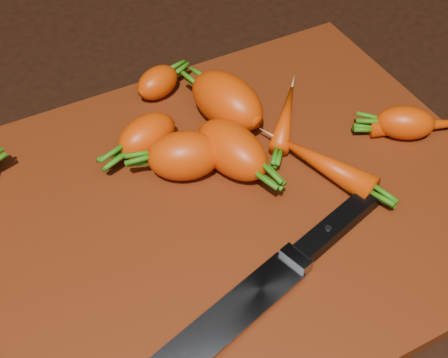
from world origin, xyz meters
name	(u,v)px	position (x,y,z in m)	size (l,w,h in m)	color
ground	(229,211)	(0.00, 0.00, -0.01)	(2.00, 2.00, 0.01)	black
cutting_board	(229,203)	(0.00, 0.00, 0.01)	(0.50, 0.40, 0.01)	#5A200A
carrot_1	(184,156)	(-0.02, 0.05, 0.04)	(0.07, 0.05, 0.05)	#DD3900
carrot_2	(232,150)	(0.02, 0.03, 0.04)	(0.08, 0.05, 0.05)	#DD3900
carrot_3	(227,101)	(0.05, 0.10, 0.04)	(0.09, 0.05, 0.05)	#DD3900
carrot_4	(147,136)	(-0.04, 0.09, 0.03)	(0.06, 0.04, 0.04)	#DD3900
carrot_5	(158,82)	(0.00, 0.17, 0.03)	(0.05, 0.03, 0.03)	#DD3900
carrot_6	(405,123)	(0.20, -0.01, 0.03)	(0.06, 0.03, 0.03)	#DD3900
carrot_7	(286,117)	(0.10, 0.06, 0.02)	(0.10, 0.02, 0.02)	#DD3900
carrot_8	(425,125)	(0.22, -0.01, 0.02)	(0.11, 0.02, 0.02)	#DD3900
carrot_9	(323,164)	(0.09, -0.01, 0.03)	(0.11, 0.03, 0.03)	#DD3900
knife	(230,316)	(-0.06, -0.11, 0.02)	(0.29, 0.11, 0.02)	gray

